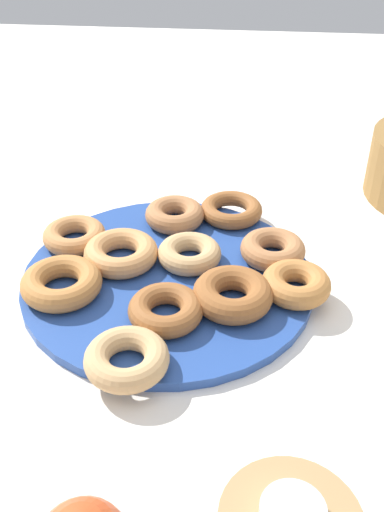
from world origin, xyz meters
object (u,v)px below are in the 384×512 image
object	(u,v)px
donut_1	(166,310)
donut_10	(231,210)
donut_4	(175,215)
donut_plate	(168,278)
donut_3	(273,249)
donut_5	(74,235)
donut_7	(127,359)
donut_8	(189,253)
donut_2	(233,294)
donut_6	(296,284)
donut_9	(61,283)
donut_0	(121,253)

from	to	relation	value
donut_1	donut_10	distance (m)	0.23
donut_4	donut_plate	bearing A→B (deg)	2.99
donut_3	donut_5	xyz separation A→B (m)	(-0.01, -0.26, -0.00)
donut_7	donut_8	distance (m)	0.19
donut_4	donut_8	xyz separation A→B (m)	(0.09, 0.03, -0.00)
donut_2	donut_6	bearing A→B (deg)	110.77
donut_plate	donut_9	bearing A→B (deg)	-68.38
donut_2	donut_9	size ratio (longest dim) A/B	0.97
donut_6	donut_10	bearing A→B (deg)	-153.38
donut_0	donut_8	distance (m)	0.09
donut_7	donut_4	bearing A→B (deg)	177.27
donut_0	donut_4	size ratio (longest dim) A/B	1.14
donut_3	donut_10	size ratio (longest dim) A/B	0.95
donut_5	donut_0	bearing A→B (deg)	63.17
donut_0	donut_6	xyz separation A→B (m)	(0.04, 0.22, 0.00)
donut_plate	donut_3	size ratio (longest dim) A/B	4.33
donut_8	donut_10	distance (m)	0.12
donut_8	donut_10	xyz separation A→B (m)	(-0.11, 0.05, -0.00)
donut_10	donut_plate	bearing A→B (deg)	-26.30
donut_4	donut_3	bearing A→B (deg)	61.85
donut_0	donut_7	xyz separation A→B (m)	(0.18, 0.04, -0.00)
donut_4	donut_6	distance (m)	0.21
donut_3	donut_10	world-z (taller)	donut_3
donut_7	donut_2	bearing A→B (deg)	137.57
donut_3	donut_9	distance (m)	0.26
donut_0	donut_9	size ratio (longest dim) A/B	0.98
donut_6	donut_1	bearing A→B (deg)	-67.71
donut_8	donut_9	distance (m)	0.16
donut_4	donut_5	world-z (taller)	donut_4
donut_9	donut_10	xyz separation A→B (m)	(-0.19, 0.19, -0.00)
donut_5	donut_7	world-z (taller)	donut_7
donut_2	donut_10	bearing A→B (deg)	-176.98
donut_8	donut_9	size ratio (longest dim) A/B	0.84
donut_plate	donut_7	bearing A→B (deg)	-6.99
donut_plate	donut_7	xyz separation A→B (m)	(0.16, -0.02, 0.02)
donut_10	donut_9	bearing A→B (deg)	-44.81
donut_2	donut_0	bearing A→B (deg)	-115.99
donut_plate	donut_2	xyz separation A→B (m)	(0.05, 0.08, 0.02)
donut_4	donut_10	xyz separation A→B (m)	(-0.02, 0.08, -0.00)
donut_7	donut_plate	bearing A→B (deg)	173.01
donut_0	donut_6	world-z (taller)	same
donut_0	donut_9	xyz separation A→B (m)	(0.07, -0.06, 0.00)
donut_plate	donut_0	xyz separation A→B (m)	(-0.02, -0.06, 0.02)
donut_3	donut_8	world-z (taller)	donut_3
donut_5	donut_8	bearing A→B (deg)	80.36
donut_plate	donut_8	size ratio (longest dim) A/B	4.45
donut_0	donut_6	size ratio (longest dim) A/B	1.15
donut_0	donut_9	distance (m)	0.09
donut_6	donut_10	size ratio (longest dim) A/B	0.93
donut_1	donut_3	xyz separation A→B (m)	(-0.13, 0.12, 0.00)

